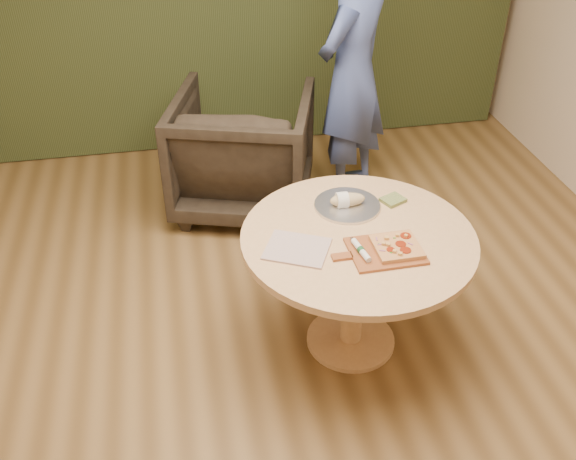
# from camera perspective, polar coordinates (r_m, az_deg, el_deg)

# --- Properties ---
(room_shell) EXTENTS (5.04, 6.04, 2.84)m
(room_shell) POSITION_cam_1_polar(r_m,az_deg,el_deg) (2.61, 1.29, 6.81)
(room_shell) COLOR brown
(room_shell) RESTS_ON ground
(pedestal_table) EXTENTS (1.20, 1.20, 0.75)m
(pedestal_table) POSITION_cam_1_polar(r_m,az_deg,el_deg) (3.35, 6.14, -2.39)
(pedestal_table) COLOR tan
(pedestal_table) RESTS_ON ground
(pizza_paddle) EXTENTS (0.45, 0.29, 0.01)m
(pizza_paddle) POSITION_cam_1_polar(r_m,az_deg,el_deg) (3.16, 8.47, -1.88)
(pizza_paddle) COLOR brown
(pizza_paddle) RESTS_ON pedestal_table
(flatbread_pizza) EXTENTS (0.22, 0.22, 0.04)m
(flatbread_pizza) POSITION_cam_1_polar(r_m,az_deg,el_deg) (3.17, 9.64, -1.45)
(flatbread_pizza) COLOR tan
(flatbread_pizza) RESTS_ON pizza_paddle
(cutlery_roll) EXTENTS (0.06, 0.20, 0.03)m
(cutlery_roll) POSITION_cam_1_polar(r_m,az_deg,el_deg) (3.11, 6.51, -1.79)
(cutlery_roll) COLOR silver
(cutlery_roll) RESTS_ON pizza_paddle
(newspaper) EXTENTS (0.38, 0.36, 0.01)m
(newspaper) POSITION_cam_1_polar(r_m,az_deg,el_deg) (3.14, 0.81, -1.68)
(newspaper) COLOR silver
(newspaper) RESTS_ON pedestal_table
(serving_tray) EXTENTS (0.36, 0.36, 0.02)m
(serving_tray) POSITION_cam_1_polar(r_m,az_deg,el_deg) (3.47, 5.28, 2.20)
(serving_tray) COLOR silver
(serving_tray) RESTS_ON pedestal_table
(bread_roll) EXTENTS (0.19, 0.09, 0.09)m
(bread_roll) POSITION_cam_1_polar(r_m,az_deg,el_deg) (3.45, 5.17, 2.69)
(bread_roll) COLOR tan
(bread_roll) RESTS_ON serving_tray
(green_packet) EXTENTS (0.15, 0.14, 0.02)m
(green_packet) POSITION_cam_1_polar(r_m,az_deg,el_deg) (3.55, 9.31, 2.65)
(green_packet) COLOR #4E5C29
(green_packet) RESTS_ON pedestal_table
(armchair) EXTENTS (1.16, 1.12, 0.97)m
(armchair) POSITION_cam_1_polar(r_m,az_deg,el_deg) (4.64, -4.01, 7.42)
(armchair) COLOR black
(armchair) RESTS_ON ground
(person_standing) EXTENTS (0.81, 0.80, 1.89)m
(person_standing) POSITION_cam_1_polar(r_m,az_deg,el_deg) (4.64, 5.75, 13.60)
(person_standing) COLOR #405392
(person_standing) RESTS_ON ground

